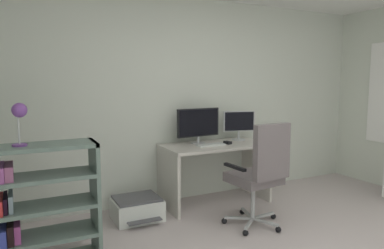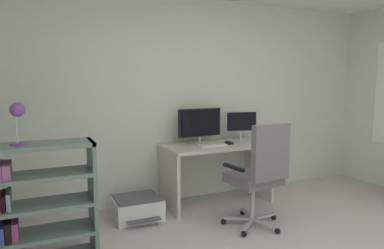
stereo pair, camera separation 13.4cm
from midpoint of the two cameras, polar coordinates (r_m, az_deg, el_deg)
name	(u,v)px [view 1 (the left image)]	position (r m, az deg, el deg)	size (l,w,h in m)	color
wall_back	(187,100)	(4.60, -1.58, 3.95)	(5.43, 0.10, 2.55)	silver
desk	(215,161)	(4.43, 2.86, -5.82)	(1.30, 0.65, 0.75)	beige
monitor_main	(198,124)	(4.38, 0.15, 0.15)	(0.58, 0.18, 0.44)	#B2B5B7
monitor_secondary	(239,123)	(4.68, 6.72, 0.26)	(0.42, 0.18, 0.38)	#B2B5B7
keyboard	(211,145)	(4.27, 2.14, -3.29)	(0.34, 0.13, 0.02)	silver
computer_mouse	(228,143)	(4.40, 4.87, -2.91)	(0.06, 0.10, 0.03)	black
office_chair	(260,171)	(3.70, 9.90, -7.32)	(0.62, 0.63, 1.11)	#B7BABC
bookshelf	(23,213)	(3.21, -26.66, -12.55)	(0.95, 0.35, 1.02)	slate
desk_lamp	(19,115)	(3.05, -27.11, 1.41)	(0.12, 0.11, 0.33)	#744096
printer	(137,208)	(4.09, -9.77, -13.12)	(0.52, 0.53, 0.25)	silver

